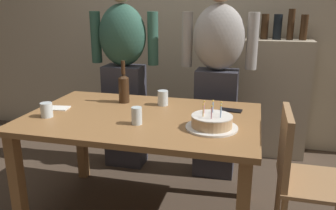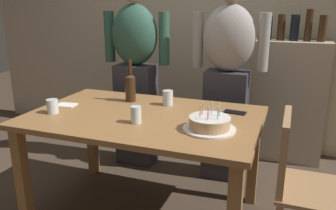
{
  "view_description": "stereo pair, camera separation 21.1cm",
  "coord_description": "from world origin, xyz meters",
  "px_view_note": "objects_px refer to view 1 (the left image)",
  "views": [
    {
      "loc": [
        0.69,
        -2.01,
        1.44
      ],
      "look_at": [
        0.19,
        -0.05,
        0.84
      ],
      "focal_mm": 36.77,
      "sensor_mm": 36.0,
      "label": 1
    },
    {
      "loc": [
        0.89,
        -1.95,
        1.44
      ],
      "look_at": [
        0.19,
        -0.05,
        0.84
      ],
      "focal_mm": 36.77,
      "sensor_mm": 36.0,
      "label": 2
    }
  ],
  "objects_px": {
    "water_glass_near": "(163,98)",
    "napkin_stack": "(59,108)",
    "person_woman_cardigan": "(217,76)",
    "cell_phone": "(231,110)",
    "dining_chair": "(301,172)",
    "wine_bottle": "(124,87)",
    "person_man_bearded": "(124,71)",
    "birthday_cake": "(212,122)",
    "water_glass_side": "(47,110)",
    "water_glass_far": "(137,116)"
  },
  "relations": [
    {
      "from": "water_glass_near",
      "to": "napkin_stack",
      "type": "relative_size",
      "value": 0.78
    },
    {
      "from": "person_woman_cardigan",
      "to": "cell_phone",
      "type": "bearing_deg",
      "value": 107.13
    },
    {
      "from": "water_glass_near",
      "to": "dining_chair",
      "type": "bearing_deg",
      "value": -22.48
    },
    {
      "from": "wine_bottle",
      "to": "person_man_bearded",
      "type": "relative_size",
      "value": 0.19
    },
    {
      "from": "birthday_cake",
      "to": "napkin_stack",
      "type": "distance_m",
      "value": 1.08
    },
    {
      "from": "water_glass_side",
      "to": "napkin_stack",
      "type": "relative_size",
      "value": 0.68
    },
    {
      "from": "water_glass_far",
      "to": "napkin_stack",
      "type": "relative_size",
      "value": 0.78
    },
    {
      "from": "water_glass_near",
      "to": "wine_bottle",
      "type": "xyz_separation_m",
      "value": [
        -0.29,
        -0.0,
        0.06
      ]
    },
    {
      "from": "birthday_cake",
      "to": "cell_phone",
      "type": "height_order",
      "value": "birthday_cake"
    },
    {
      "from": "birthday_cake",
      "to": "napkin_stack",
      "type": "bearing_deg",
      "value": 173.46
    },
    {
      "from": "water_glass_near",
      "to": "water_glass_side",
      "type": "bearing_deg",
      "value": -146.0
    },
    {
      "from": "water_glass_side",
      "to": "wine_bottle",
      "type": "distance_m",
      "value": 0.57
    },
    {
      "from": "person_woman_cardigan",
      "to": "water_glass_far",
      "type": "bearing_deg",
      "value": 67.82
    },
    {
      "from": "water_glass_far",
      "to": "cell_phone",
      "type": "relative_size",
      "value": 0.73
    },
    {
      "from": "water_glass_far",
      "to": "wine_bottle",
      "type": "relative_size",
      "value": 0.34
    },
    {
      "from": "person_man_bearded",
      "to": "wine_bottle",
      "type": "bearing_deg",
      "value": 111.31
    },
    {
      "from": "cell_phone",
      "to": "dining_chair",
      "type": "bearing_deg",
      "value": -32.63
    },
    {
      "from": "water_glass_near",
      "to": "dining_chair",
      "type": "distance_m",
      "value": 1.03
    },
    {
      "from": "water_glass_far",
      "to": "dining_chair",
      "type": "distance_m",
      "value": 1.0
    },
    {
      "from": "birthday_cake",
      "to": "water_glass_side",
      "type": "height_order",
      "value": "birthday_cake"
    },
    {
      "from": "water_glass_near",
      "to": "wine_bottle",
      "type": "height_order",
      "value": "wine_bottle"
    },
    {
      "from": "water_glass_side",
      "to": "dining_chair",
      "type": "bearing_deg",
      "value": 2.23
    },
    {
      "from": "cell_phone",
      "to": "napkin_stack",
      "type": "bearing_deg",
      "value": -160.55
    },
    {
      "from": "birthday_cake",
      "to": "person_woman_cardigan",
      "type": "relative_size",
      "value": 0.18
    },
    {
      "from": "napkin_stack",
      "to": "person_woman_cardigan",
      "type": "distance_m",
      "value": 1.26
    },
    {
      "from": "wine_bottle",
      "to": "water_glass_far",
      "type": "bearing_deg",
      "value": -59.91
    },
    {
      "from": "water_glass_near",
      "to": "birthday_cake",
      "type": "bearing_deg",
      "value": -44.36
    },
    {
      "from": "napkin_stack",
      "to": "water_glass_side",
      "type": "bearing_deg",
      "value": -82.2
    },
    {
      "from": "birthday_cake",
      "to": "person_woman_cardigan",
      "type": "bearing_deg",
      "value": 94.74
    },
    {
      "from": "birthday_cake",
      "to": "person_woman_cardigan",
      "type": "xyz_separation_m",
      "value": [
        -0.07,
        0.88,
        0.1
      ]
    },
    {
      "from": "water_glass_near",
      "to": "cell_phone",
      "type": "xyz_separation_m",
      "value": [
        0.48,
        -0.02,
        -0.05
      ]
    },
    {
      "from": "wine_bottle",
      "to": "dining_chair",
      "type": "height_order",
      "value": "wine_bottle"
    },
    {
      "from": "water_glass_near",
      "to": "napkin_stack",
      "type": "distance_m",
      "value": 0.73
    },
    {
      "from": "water_glass_side",
      "to": "person_woman_cardigan",
      "type": "distance_m",
      "value": 1.35
    },
    {
      "from": "water_glass_near",
      "to": "water_glass_side",
      "type": "relative_size",
      "value": 1.14
    },
    {
      "from": "water_glass_side",
      "to": "person_woman_cardigan",
      "type": "height_order",
      "value": "person_woman_cardigan"
    },
    {
      "from": "wine_bottle",
      "to": "person_man_bearded",
      "type": "height_order",
      "value": "person_man_bearded"
    },
    {
      "from": "person_woman_cardigan",
      "to": "dining_chair",
      "type": "distance_m",
      "value": 1.11
    },
    {
      "from": "water_glass_side",
      "to": "wine_bottle",
      "type": "height_order",
      "value": "wine_bottle"
    },
    {
      "from": "water_glass_far",
      "to": "dining_chair",
      "type": "bearing_deg",
      "value": 2.86
    },
    {
      "from": "water_glass_far",
      "to": "person_woman_cardigan",
      "type": "relative_size",
      "value": 0.06
    },
    {
      "from": "water_glass_far",
      "to": "birthday_cake",
      "type": "bearing_deg",
      "value": 4.55
    },
    {
      "from": "birthday_cake",
      "to": "water_glass_side",
      "type": "relative_size",
      "value": 3.27
    },
    {
      "from": "cell_phone",
      "to": "wine_bottle",
      "type": "bearing_deg",
      "value": -174.0
    },
    {
      "from": "water_glass_near",
      "to": "person_man_bearded",
      "type": "xyz_separation_m",
      "value": [
        -0.49,
        0.49,
        0.08
      ]
    },
    {
      "from": "dining_chair",
      "to": "water_glass_side",
      "type": "bearing_deg",
      "value": 92.23
    },
    {
      "from": "napkin_stack",
      "to": "person_man_bearded",
      "type": "distance_m",
      "value": 0.79
    },
    {
      "from": "birthday_cake",
      "to": "water_glass_far",
      "type": "height_order",
      "value": "birthday_cake"
    },
    {
      "from": "birthday_cake",
      "to": "wine_bottle",
      "type": "height_order",
      "value": "wine_bottle"
    },
    {
      "from": "napkin_stack",
      "to": "dining_chair",
      "type": "height_order",
      "value": "dining_chair"
    }
  ]
}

